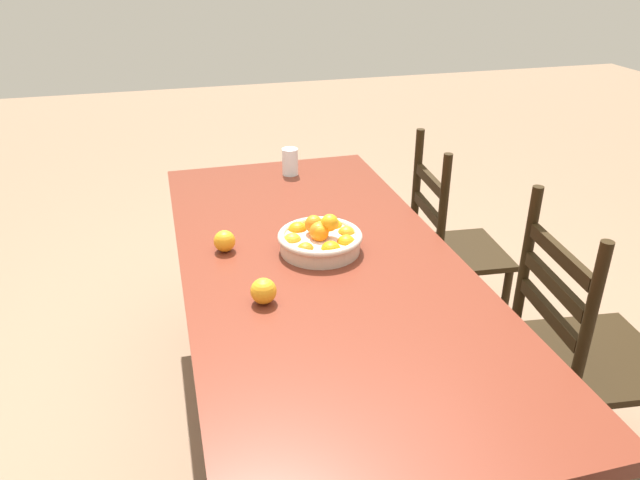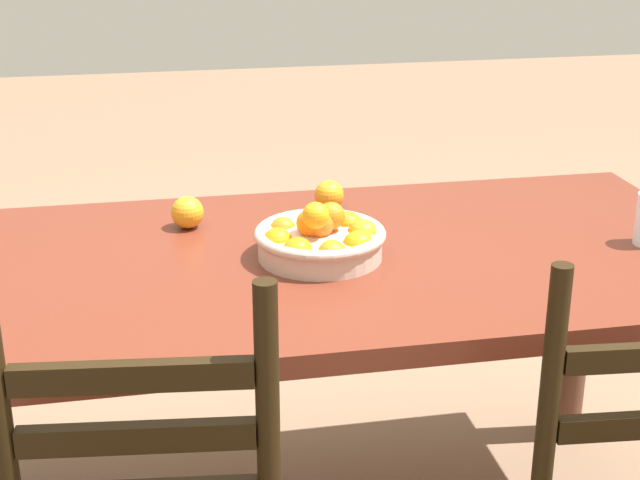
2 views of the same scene
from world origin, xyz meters
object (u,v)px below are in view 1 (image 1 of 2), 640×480
(orange_loose_1, at_px, (225,241))
(drinking_glass, at_px, (290,162))
(dining_table, at_px, (321,287))
(fruit_bowl, at_px, (320,239))
(chair_by_cabinet, at_px, (451,251))
(chair_near_window, at_px, (581,355))
(orange_loose_0, at_px, (263,291))

(orange_loose_1, relative_size, drinking_glass, 0.62)
(dining_table, bearing_deg, orange_loose_1, -117.46)
(fruit_bowl, height_order, orange_loose_1, fruit_bowl)
(orange_loose_1, xyz_separation_m, drinking_glass, (-0.65, 0.37, 0.02))
(fruit_bowl, height_order, drinking_glass, fruit_bowl)
(dining_table, relative_size, fruit_bowl, 6.95)
(chair_by_cabinet, relative_size, orange_loose_1, 13.08)
(chair_near_window, bearing_deg, chair_by_cabinet, 10.33)
(chair_near_window, height_order, chair_by_cabinet, chair_near_window)
(drinking_glass, bearing_deg, orange_loose_1, -29.46)
(chair_by_cabinet, bearing_deg, chair_near_window, -171.36)
(dining_table, height_order, chair_near_window, chair_near_window)
(chair_by_cabinet, height_order, drinking_glass, chair_by_cabinet)
(chair_near_window, xyz_separation_m, drinking_glass, (-1.15, -0.71, 0.34))
(chair_near_window, height_order, fruit_bowl, chair_near_window)
(chair_near_window, bearing_deg, fruit_bowl, 68.44)
(drinking_glass, bearing_deg, chair_near_window, 31.86)
(orange_loose_0, distance_m, orange_loose_1, 0.36)
(orange_loose_0, bearing_deg, orange_loose_1, -168.99)
(dining_table, distance_m, drinking_glass, 0.82)
(fruit_bowl, bearing_deg, orange_loose_1, -104.66)
(fruit_bowl, bearing_deg, dining_table, -11.94)
(chair_by_cabinet, height_order, orange_loose_0, chair_by_cabinet)
(orange_loose_0, bearing_deg, dining_table, 131.29)
(dining_table, distance_m, fruit_bowl, 0.16)
(chair_near_window, distance_m, fruit_bowl, 0.93)
(orange_loose_1, bearing_deg, dining_table, 62.54)
(drinking_glass, bearing_deg, fruit_bowl, -4.73)
(chair_by_cabinet, xyz_separation_m, orange_loose_0, (0.70, -0.96, 0.35))
(orange_loose_0, bearing_deg, drinking_glass, 163.30)
(dining_table, height_order, drinking_glass, drinking_glass)
(dining_table, height_order, fruit_bowl, fruit_bowl)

